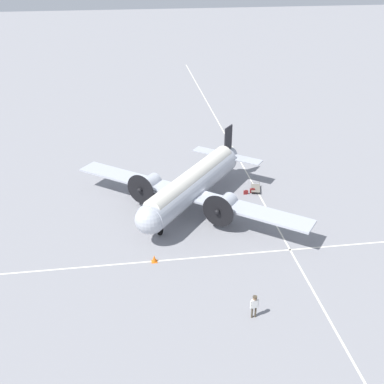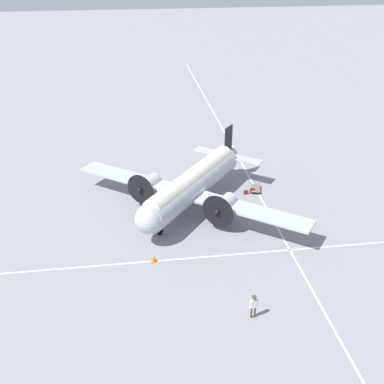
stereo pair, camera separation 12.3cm
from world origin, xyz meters
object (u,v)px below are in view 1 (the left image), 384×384
object	(u,v)px
crew_foreground	(254,304)
baggage_cart	(256,188)
suitcase_upright_spare	(252,191)
airliner_main	(190,186)
traffic_cone	(154,259)
suitcase_near_door	(246,192)

from	to	relation	value
crew_foreground	baggage_cart	world-z (taller)	crew_foreground
suitcase_upright_spare	baggage_cart	size ratio (longest dim) A/B	0.25
airliner_main	traffic_cone	world-z (taller)	airliner_main
crew_foreground	suitcase_upright_spare	bearing A→B (deg)	69.72
suitcase_near_door	baggage_cart	bearing A→B (deg)	28.72
suitcase_near_door	baggage_cart	world-z (taller)	baggage_cart
baggage_cart	traffic_cone	bearing A→B (deg)	-31.70
airliner_main	baggage_cart	size ratio (longest dim) A/B	10.14
baggage_cart	airliner_main	bearing A→B (deg)	-53.84
crew_foreground	suitcase_near_door	xyz separation A→B (m)	(3.85, 17.98, -0.95)
airliner_main	baggage_cart	bearing A→B (deg)	149.72
traffic_cone	suitcase_near_door	bearing A→B (deg)	45.41
airliner_main	traffic_cone	distance (m)	9.38
crew_foreground	traffic_cone	world-z (taller)	crew_foreground
airliner_main	crew_foreground	world-z (taller)	airliner_main
airliner_main	crew_foreground	bearing A→B (deg)	46.46
suitcase_upright_spare	crew_foreground	bearing A→B (deg)	-104.19
suitcase_near_door	traffic_cone	size ratio (longest dim) A/B	0.74
airliner_main	suitcase_near_door	size ratio (longest dim) A/B	44.53
suitcase_near_door	crew_foreground	bearing A→B (deg)	-102.09
suitcase_upright_spare	traffic_cone	bearing A→B (deg)	-135.92
baggage_cart	traffic_cone	world-z (taller)	traffic_cone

